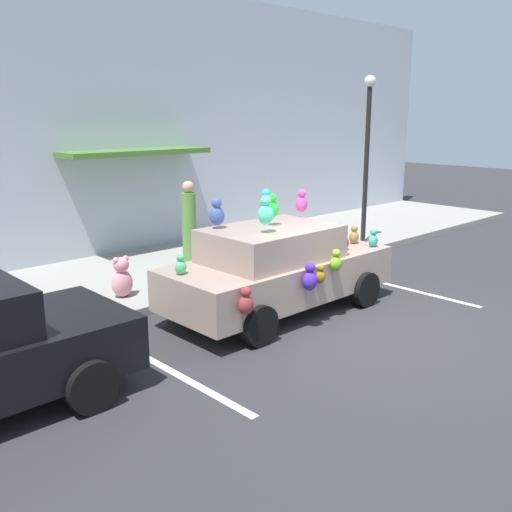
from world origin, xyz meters
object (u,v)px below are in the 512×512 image
object	(u,v)px
plush_covered_car	(278,268)
teddy_bear_on_sidewalk	(122,278)
street_lamp_post	(367,144)
pedestrian_near_shopfront	(189,227)

from	to	relation	value
plush_covered_car	teddy_bear_on_sidewalk	size ratio (longest dim) A/B	5.63
street_lamp_post	teddy_bear_on_sidewalk	bearing A→B (deg)	177.47
plush_covered_car	pedestrian_near_shopfront	distance (m)	3.00
plush_covered_car	teddy_bear_on_sidewalk	world-z (taller)	plush_covered_car
teddy_bear_on_sidewalk	street_lamp_post	size ratio (longest dim) A/B	0.18
plush_covered_car	pedestrian_near_shopfront	bearing A→B (deg)	83.85
plush_covered_car	teddy_bear_on_sidewalk	bearing A→B (deg)	128.49
plush_covered_car	street_lamp_post	distance (m)	5.78
street_lamp_post	pedestrian_near_shopfront	size ratio (longest dim) A/B	2.20
plush_covered_car	pedestrian_near_shopfront	world-z (taller)	plush_covered_car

